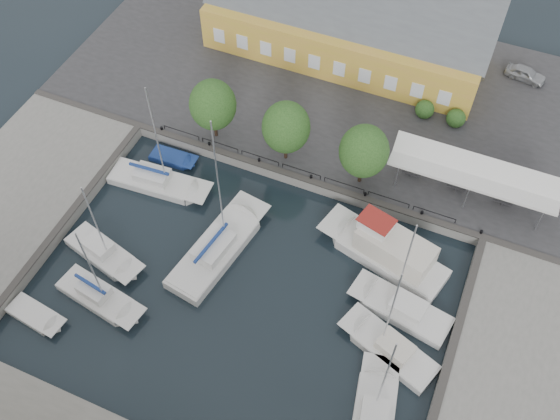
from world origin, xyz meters
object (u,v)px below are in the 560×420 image
at_px(west_boat_c, 104,254).
at_px(west_boat_a, 158,183).
at_px(east_boat_a, 402,310).
at_px(warehouse, 343,21).
at_px(center_sailboat, 218,249).
at_px(tent_canopy, 475,172).
at_px(launch_nw, 173,159).
at_px(east_boat_b, 390,350).
at_px(trawler, 387,252).
at_px(launch_sw, 36,316).
at_px(west_boat_d, 100,298).
at_px(car_silver, 526,74).
at_px(car_red, 287,124).
at_px(east_boat_c, 373,419).

bearing_deg(west_boat_c, west_boat_a, 87.91).
bearing_deg(east_boat_a, warehouse, 118.81).
height_order(warehouse, west_boat_c, warehouse).
distance_m(center_sailboat, east_boat_a, 15.55).
xyz_separation_m(tent_canopy, launch_nw, (-25.79, -5.99, -3.59)).
xyz_separation_m(tent_canopy, center_sailboat, (-17.47, -13.43, -3.32)).
bearing_deg(east_boat_b, trawler, 109.25).
bearing_deg(east_boat_a, launch_sw, -156.01).
distance_m(west_boat_d, launch_nw, 15.14).
height_order(west_boat_c, launch_nw, west_boat_c).
xyz_separation_m(center_sailboat, east_boat_a, (15.54, 0.62, -0.10)).
distance_m(warehouse, west_boat_d, 35.89).
relative_size(center_sailboat, east_boat_a, 1.28).
height_order(east_boat_b, launch_sw, east_boat_b).
height_order(car_silver, east_boat_a, east_boat_a).
bearing_deg(launch_sw, west_boat_d, 41.19).
distance_m(east_boat_a, west_boat_c, 24.39).
relative_size(west_boat_c, launch_sw, 2.00).
height_order(tent_canopy, center_sailboat, center_sailboat).
xyz_separation_m(warehouse, east_boat_a, (14.67, -26.67, -4.17)).
relative_size(tent_canopy, west_boat_d, 1.36).
bearing_deg(trawler, center_sailboat, -159.78).
bearing_deg(car_red, west_boat_d, -110.22).
bearing_deg(warehouse, tent_canopy, -39.86).
height_order(warehouse, east_boat_b, warehouse).
bearing_deg(west_boat_d, warehouse, 78.11).
height_order(tent_canopy, launch_sw, tent_canopy).
bearing_deg(trawler, west_boat_d, -147.52).
height_order(east_boat_a, west_boat_c, east_boat_a).
distance_m(tent_canopy, car_silver, 16.84).
xyz_separation_m(east_boat_b, launch_nw, (-23.94, 10.33, -0.17)).
bearing_deg(east_boat_c, trawler, 103.44).
bearing_deg(east_boat_b, east_boat_c, -85.36).
height_order(east_boat_a, west_boat_d, east_boat_a).
bearing_deg(center_sailboat, west_boat_d, -130.43).
distance_m(car_silver, east_boat_b, 33.18).
relative_size(east_boat_a, east_boat_c, 1.04).
height_order(warehouse, launch_sw, warehouse).
xyz_separation_m(west_boat_a, launch_sw, (-2.05, -15.10, -0.18)).
relative_size(tent_canopy, center_sailboat, 0.95).
relative_size(car_red, launch_nw, 1.01).
height_order(tent_canopy, west_boat_a, west_boat_a).
height_order(car_red, east_boat_c, east_boat_c).
xyz_separation_m(center_sailboat, east_boat_b, (15.63, -2.89, -0.10)).
bearing_deg(west_boat_c, car_silver, 50.78).
relative_size(trawler, launch_sw, 2.27).
bearing_deg(trawler, car_silver, 75.69).
distance_m(trawler, launch_nw, 21.45).
bearing_deg(east_boat_a, trawler, 121.95).
distance_m(center_sailboat, trawler, 13.82).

